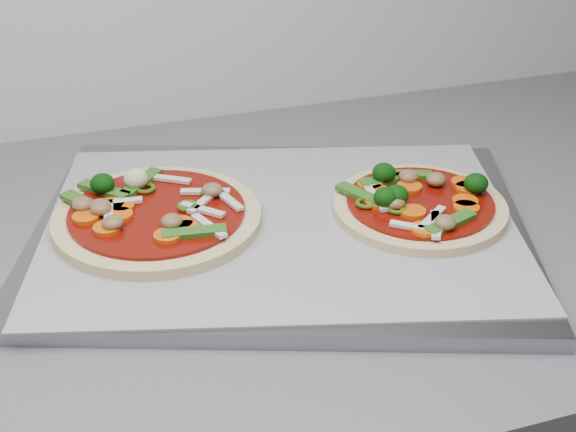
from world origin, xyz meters
name	(u,v)px	position (x,y,z in m)	size (l,w,h in m)	color
countertop	(59,289)	(0.00, 1.30, 0.88)	(3.60, 0.60, 0.04)	slate
baking_tray	(281,229)	(0.21, 1.29, 0.91)	(0.46, 0.34, 0.02)	gray
parchment	(281,222)	(0.21, 1.29, 0.92)	(0.44, 0.32, 0.00)	#9C9CA1
pizza_left	(154,214)	(0.10, 1.33, 0.93)	(0.21, 0.21, 0.03)	beige
pizza_right	(417,202)	(0.34, 1.27, 0.93)	(0.24, 0.24, 0.03)	beige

